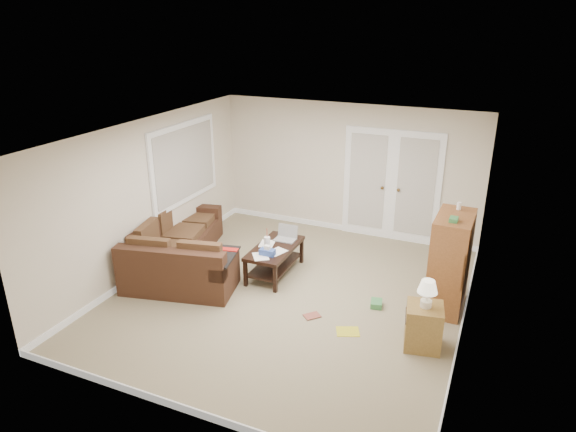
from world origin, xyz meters
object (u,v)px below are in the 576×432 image
at_px(tv_armoire, 450,262).
at_px(coffee_table, 275,259).
at_px(side_cabinet, 424,323).
at_px(sectional_sofa, 179,252).

bearing_deg(tv_armoire, coffee_table, -177.34).
bearing_deg(side_cabinet, sectional_sofa, 161.93).
relative_size(coffee_table, side_cabinet, 1.26).
distance_m(sectional_sofa, side_cabinet, 4.12).
bearing_deg(tv_armoire, side_cabinet, -95.50).
xyz_separation_m(sectional_sofa, tv_armoire, (4.22, 0.57, 0.40)).
height_order(coffee_table, side_cabinet, side_cabinet).
bearing_deg(tv_armoire, sectional_sofa, -170.87).
height_order(sectional_sofa, tv_armoire, tv_armoire).
distance_m(tv_armoire, side_cabinet, 1.19).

